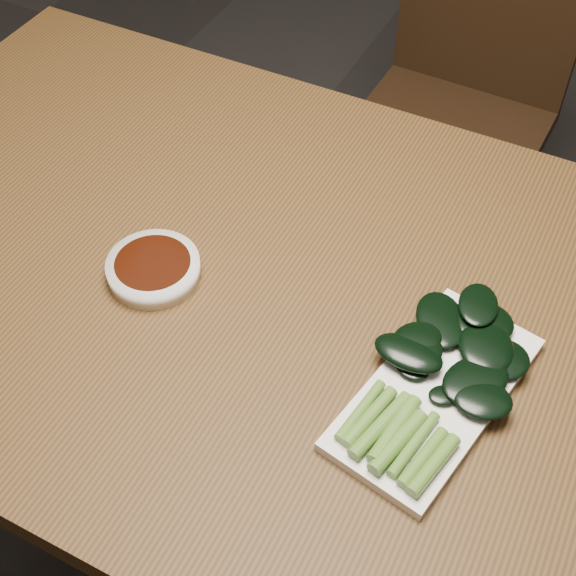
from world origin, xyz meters
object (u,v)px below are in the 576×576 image
(chair_far, at_px, (461,96))
(sauce_bowl, at_px, (154,269))
(serving_plate, at_px, (435,393))
(gai_lan, at_px, (446,367))
(table, at_px, (298,327))

(chair_far, height_order, sauce_bowl, chair_far)
(sauce_bowl, xyz_separation_m, serving_plate, (0.38, -0.01, -0.01))
(chair_far, height_order, gai_lan, chair_far)
(serving_plate, height_order, gai_lan, gai_lan)
(table, distance_m, sauce_bowl, 0.20)
(serving_plate, bearing_deg, chair_far, 104.56)
(table, distance_m, serving_plate, 0.23)
(table, bearing_deg, chair_far, 92.37)
(chair_far, relative_size, gai_lan, 3.03)
(chair_far, bearing_deg, gai_lan, -73.42)
(table, bearing_deg, gai_lan, -12.18)
(table, distance_m, chair_far, 0.87)
(table, relative_size, sauce_bowl, 11.99)
(table, xyz_separation_m, sauce_bowl, (-0.17, -0.06, 0.08))
(chair_far, height_order, serving_plate, chair_far)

